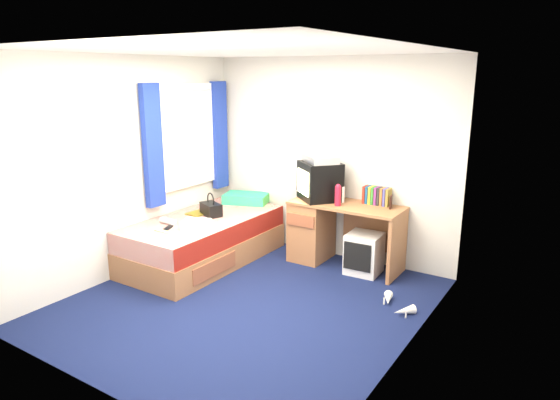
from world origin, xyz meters
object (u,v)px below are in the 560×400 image
Objects in this scene: remote_control at (168,228)px; white_heels at (396,305)px; desk at (325,228)px; pink_water_bottle at (338,196)px; bed at (204,240)px; handbag at (211,209)px; crt_tv at (320,181)px; storage_cube at (364,253)px; towel at (196,224)px; magazine at (199,213)px; vcr at (320,159)px; picture_frame at (391,202)px; water_bottle at (167,221)px; pillow at (246,198)px; colour_swatch_fan at (163,231)px; aerosol_can at (342,194)px.

white_heels is (2.43, 0.58, -0.51)m from remote_control.
pink_water_bottle is at bearing -31.11° from desk.
desk is at bearing 33.80° from bed.
white_heels is at bearing 22.35° from handbag.
remote_control is (-1.16, -1.33, -0.42)m from crt_tv.
towel reaches higher than storage_cube.
towel is 1.00× the size of magazine.
picture_frame is at bearing 46.90° from vcr.
vcr is at bearing 42.89° from water_bottle.
desk is at bearing 147.45° from white_heels.
pillow is 1.38m from remote_control.
colour_swatch_fan is 2.54m from white_heels.
bed is 5.01× the size of white_heels.
vcr is (0.00, 0.00, 0.27)m from crt_tv.
white_heels is at bearing -38.60° from aerosol_can.
remote_control is at bearing -148.46° from storage_cube.
pink_water_bottle is 0.79× the size of magazine.
pillow is at bearing 161.48° from white_heels.
pink_water_bottle is 0.65× the size of handbag.
pillow is at bearing 177.81° from desk.
storage_cube is 1.15× the size of white_heels.
pink_water_bottle is 1.61m from towel.
magazine is at bearing 128.92° from towel.
desk is at bearing 41.01° from water_bottle.
picture_frame is at bearing 37.28° from storage_cube.
pillow is 1.80m from storage_cube.
pillow is 1.21m from towel.
handbag is at bearing 7.10° from magazine.
vcr reaches higher than bed.
pink_water_bottle is 1.95m from water_bottle.
towel reaches higher than colour_swatch_fan.
handbag is at bearing 112.54° from towel.
desk reaches higher than bed.
handbag is (-1.40, -0.69, -0.22)m from aerosol_can.
aerosol_can is (-0.02, 0.16, -0.02)m from pink_water_bottle.
bed is 1.45m from desk.
desk is 5.91× the size of colour_swatch_fan.
crt_tv reaches higher than bed.
vcr reaches higher than crt_tv.
picture_frame reaches higher than bed.
magazine is (-1.38, -0.68, 0.14)m from desk.
colour_swatch_fan is at bearing -89.23° from crt_tv.
pink_water_bottle is (-0.54, -0.23, 0.04)m from picture_frame.
towel is 1.28× the size of colour_swatch_fan.
water_bottle is (-1.93, -1.12, 0.35)m from storage_cube.
aerosol_can reaches higher than desk.
picture_frame is (0.85, 0.09, -0.15)m from crt_tv.
aerosol_can is 0.68× the size of magazine.
vcr is 1.28× the size of handbag.
crt_tv is at bearing 156.52° from pink_water_bottle.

